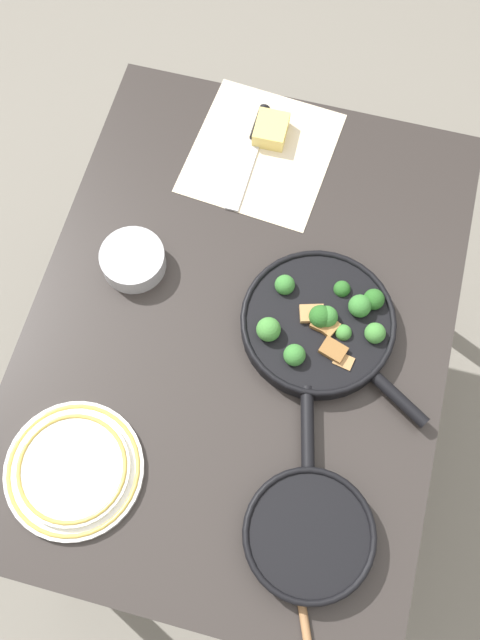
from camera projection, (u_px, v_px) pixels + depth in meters
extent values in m
plane|color=slate|center=(240.00, 415.00, 2.08)|extent=(14.00, 14.00, 0.00)
cube|color=#2D2826|center=(240.00, 326.00, 1.41)|extent=(1.11, 0.82, 0.03)
cylinder|color=#BCBCC1|center=(163.00, 182.00, 1.96)|extent=(0.05, 0.05, 0.71)
cylinder|color=#BCBCC1|center=(35.00, 547.00, 1.61)|extent=(0.05, 0.05, 0.71)
cylinder|color=#BCBCC1|center=(414.00, 239.00, 1.90)|extent=(0.05, 0.05, 0.71)
cylinder|color=#BCBCC1|center=(338.00, 632.00, 1.55)|extent=(0.05, 0.05, 0.71)
cylinder|color=black|center=(317.00, 324.00, 1.38)|extent=(0.30, 0.30, 0.04)
torus|color=black|center=(318.00, 320.00, 1.36)|extent=(0.30, 0.30, 0.01)
cylinder|color=black|center=(400.00, 400.00, 1.32)|extent=(0.09, 0.12, 0.02)
cylinder|color=#205218|center=(319.00, 322.00, 1.38)|extent=(0.02, 0.02, 0.02)
sphere|color=#286023|center=(321.00, 317.00, 1.35)|extent=(0.04, 0.04, 0.04)
cylinder|color=#2C6823|center=(325.00, 322.00, 1.38)|extent=(0.01, 0.01, 0.02)
sphere|color=#387A33|center=(327.00, 317.00, 1.35)|extent=(0.04, 0.04, 0.04)
cylinder|color=#357027|center=(342.00, 336.00, 1.37)|extent=(0.01, 0.01, 0.02)
sphere|color=#428438|center=(343.00, 333.00, 1.35)|extent=(0.03, 0.03, 0.03)
cylinder|color=#205218|center=(371.00, 305.00, 1.39)|extent=(0.01, 0.01, 0.02)
sphere|color=#286023|center=(374.00, 299.00, 1.37)|extent=(0.04, 0.04, 0.04)
cylinder|color=#205218|center=(341.00, 293.00, 1.40)|extent=(0.01, 0.01, 0.02)
sphere|color=#286023|center=(342.00, 289.00, 1.38)|extent=(0.03, 0.03, 0.03)
cylinder|color=#2C6823|center=(293.00, 359.00, 1.35)|extent=(0.01, 0.01, 0.02)
sphere|color=#387A33|center=(294.00, 355.00, 1.32)|extent=(0.04, 0.04, 0.04)
cylinder|color=#2C6823|center=(284.00, 290.00, 1.40)|extent=(0.01, 0.01, 0.02)
sphere|color=#387A33|center=(285.00, 285.00, 1.38)|extent=(0.04, 0.04, 0.04)
cylinder|color=#357027|center=(373.00, 338.00, 1.36)|extent=(0.01, 0.01, 0.02)
sphere|color=#428438|center=(375.00, 333.00, 1.34)|extent=(0.04, 0.04, 0.04)
cylinder|color=#357027|center=(268.00, 335.00, 1.37)|extent=(0.02, 0.02, 0.03)
sphere|color=#428438|center=(269.00, 329.00, 1.34)|extent=(0.05, 0.05, 0.05)
cylinder|color=#2C6823|center=(358.00, 312.00, 1.38)|extent=(0.02, 0.02, 0.02)
sphere|color=#387A33|center=(360.00, 306.00, 1.36)|extent=(0.04, 0.04, 0.04)
cube|color=#9E703D|center=(325.00, 327.00, 1.36)|extent=(0.05, 0.06, 0.04)
cube|color=#AD7F4C|center=(311.00, 316.00, 1.37)|extent=(0.05, 0.05, 0.04)
cube|color=olive|center=(322.00, 323.00, 1.37)|extent=(0.05, 0.04, 0.04)
cube|color=olive|center=(332.00, 352.00, 1.35)|extent=(0.05, 0.06, 0.04)
cube|color=#AD7F4C|center=(343.00, 363.00, 1.34)|extent=(0.03, 0.04, 0.03)
cylinder|color=black|center=(308.00, 536.00, 1.23)|extent=(0.23, 0.23, 0.04)
torus|color=black|center=(310.00, 535.00, 1.21)|extent=(0.23, 0.23, 0.01)
cylinder|color=black|center=(307.00, 427.00, 1.29)|extent=(0.15, 0.06, 0.02)
cylinder|color=#E5CC60|center=(308.00, 536.00, 1.23)|extent=(0.19, 0.19, 0.02)
ellipsoid|color=#996B42|center=(293.00, 548.00, 1.23)|extent=(0.07, 0.06, 0.02)
cube|color=beige|center=(261.00, 153.00, 1.54)|extent=(0.34, 0.32, 0.00)
cube|color=silver|center=(243.00, 175.00, 1.52)|extent=(0.18, 0.03, 0.01)
cylinder|color=black|center=(260.00, 123.00, 1.56)|extent=(0.09, 0.03, 0.02)
cube|color=#EACC66|center=(271.00, 130.00, 1.54)|extent=(0.08, 0.07, 0.04)
cylinder|color=white|center=(74.00, 470.00, 1.29)|extent=(0.25, 0.25, 0.01)
torus|color=gold|center=(73.00, 469.00, 1.28)|extent=(0.24, 0.24, 0.01)
cylinder|color=white|center=(73.00, 469.00, 1.28)|extent=(0.21, 0.21, 0.01)
torus|color=gold|center=(72.00, 468.00, 1.27)|extent=(0.20, 0.20, 0.01)
cylinder|color=#B7B7BC|center=(133.00, 260.00, 1.42)|extent=(0.13, 0.13, 0.05)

